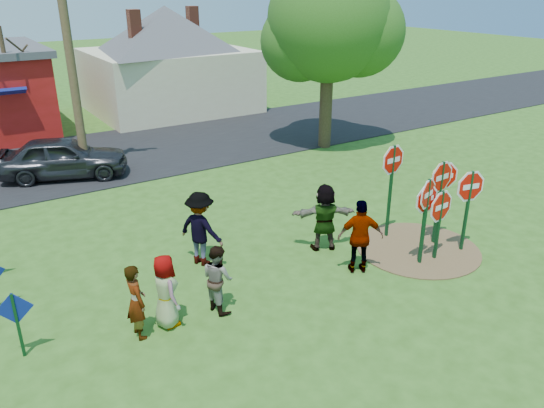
{
  "coord_description": "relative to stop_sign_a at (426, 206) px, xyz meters",
  "views": [
    {
      "loc": [
        -5.43,
        -9.4,
        6.5
      ],
      "look_at": [
        1.41,
        1.31,
        1.17
      ],
      "focal_mm": 35.0,
      "sensor_mm": 36.0,
      "label": 1
    }
  ],
  "objects": [
    {
      "name": "cream_house",
      "position": [
        1.5,
        19.51,
        1.4
      ],
      "size": [
        9.4,
        9.4,
        6.5
      ],
      "color": "beige",
      "rests_on": "ground"
    },
    {
      "name": "blue_diamond_b",
      "position": [
        -9.0,
        1.46,
        -0.67
      ],
      "size": [
        0.65,
        0.15,
        1.37
      ],
      "rotation": [
        0.0,
        0.0,
        -0.2
      ],
      "color": "#113E20",
      "rests_on": "ground"
    },
    {
      "name": "dirt_patch",
      "position": [
        0.5,
        0.51,
        -1.51
      ],
      "size": [
        3.2,
        3.2,
        0.03
      ],
      "primitive_type": "cylinder",
      "color": "brown",
      "rests_on": "ground"
    },
    {
      "name": "stop_sign_e",
      "position": [
        0.46,
        -0.08,
        -0.2
      ],
      "size": [
        1.1,
        0.11,
        1.99
      ],
      "rotation": [
        0.0,
        0.0,
        0.08
      ],
      "color": "#113E20",
      "rests_on": "ground"
    },
    {
      "name": "stop_sign_f",
      "position": [
        1.41,
        -0.14,
        0.12
      ],
      "size": [
        1.08,
        0.26,
        2.34
      ],
      "rotation": [
        0.0,
        0.0,
        -0.22
      ],
      "color": "#113E20",
      "rests_on": "ground"
    },
    {
      "name": "stop_sign_a",
      "position": [
        0.0,
        0.0,
        0.0
      ],
      "size": [
        0.99,
        0.07,
        2.21
      ],
      "rotation": [
        0.0,
        0.0,
        0.02
      ],
      "color": "#113E20",
      "rests_on": "ground"
    },
    {
      "name": "leafy_tree",
      "position": [
        4.36,
        9.35,
        3.36
      ],
      "size": [
        5.34,
        4.87,
        7.59
      ],
      "color": "#382819",
      "rests_on": "ground"
    },
    {
      "name": "person_b",
      "position": [
        -6.95,
        0.89,
        -0.73
      ],
      "size": [
        0.4,
        0.59,
        1.58
      ],
      "primitive_type": "imported",
      "rotation": [
        0.0,
        0.0,
        1.61
      ],
      "color": "#2B7C62",
      "rests_on": "ground"
    },
    {
      "name": "bare_tree_east",
      "position": [
        -6.71,
        16.23,
        1.66
      ],
      "size": [
        1.8,
        1.8,
        4.92
      ],
      "color": "#382819",
      "rests_on": "ground"
    },
    {
      "name": "suv",
      "position": [
        -6.01,
        11.2,
        -0.75
      ],
      "size": [
        4.66,
        3.14,
        1.48
      ],
      "primitive_type": "imported",
      "rotation": [
        0.0,
        0.0,
        1.22
      ],
      "color": "#2C2B30",
      "rests_on": "road"
    },
    {
      "name": "ground",
      "position": [
        -4.0,
        1.51,
        -1.52
      ],
      "size": [
        120.0,
        120.0,
        0.0
      ],
      "primitive_type": "plane",
      "color": "#2F5618",
      "rests_on": "ground"
    },
    {
      "name": "stop_sign_c",
      "position": [
        1.37,
        0.64,
        0.11
      ],
      "size": [
        0.94,
        0.37,
        2.35
      ],
      "rotation": [
        0.0,
        0.0,
        -0.36
      ],
      "color": "#113E20",
      "rests_on": "ground"
    },
    {
      "name": "stop_sign_b",
      "position": [
        0.33,
        1.52,
        0.47
      ],
      "size": [
        1.08,
        0.11,
        2.76
      ],
      "rotation": [
        0.0,
        0.0,
        0.08
      ],
      "color": "#113E20",
      "rests_on": "ground"
    },
    {
      "name": "stop_sign_d",
      "position": [
        1.12,
        0.54,
        0.2
      ],
      "size": [
        1.13,
        0.11,
        2.46
      ],
      "rotation": [
        0.0,
        0.0,
        0.08
      ],
      "color": "#113E20",
      "rests_on": "ground"
    },
    {
      "name": "utility_pole",
      "position": [
        -5.35,
        10.92,
        3.46
      ],
      "size": [
        2.25,
        0.82,
        9.48
      ],
      "rotation": [
        0.0,
        0.0,
        -0.31
      ],
      "color": "#4C3823",
      "rests_on": "ground"
    },
    {
      "name": "person_c",
      "position": [
        -5.19,
        0.87,
        -0.77
      ],
      "size": [
        0.67,
        0.81,
        1.51
      ],
      "primitive_type": "imported",
      "rotation": [
        0.0,
        0.0,
        1.72
      ],
      "color": "#97473B",
      "rests_on": "ground"
    },
    {
      "name": "road",
      "position": [
        -4.0,
        13.01,
        -1.5
      ],
      "size": [
        120.0,
        7.5,
        0.04
      ],
      "primitive_type": "cube",
      "color": "black",
      "rests_on": "ground"
    },
    {
      "name": "person_a",
      "position": [
        -6.32,
        0.94,
        -0.74
      ],
      "size": [
        0.54,
        0.8,
        1.57
      ],
      "primitive_type": "imported",
      "rotation": [
        0.0,
        0.0,
        1.63
      ],
      "color": "#3F4989",
      "rests_on": "ground"
    },
    {
      "name": "stop_sign_g",
      "position": [
        -0.04,
        -0.06,
        0.13
      ],
      "size": [
        0.97,
        0.32,
        2.38
      ],
      "rotation": [
        0.0,
        0.0,
        0.3
      ],
      "color": "#113E20",
      "rests_on": "ground"
    },
    {
      "name": "person_e",
      "position": [
        -1.59,
        0.48,
        -0.6
      ],
      "size": [
        1.17,
        0.93,
        1.86
      ],
      "primitive_type": "imported",
      "rotation": [
        0.0,
        0.0,
        2.63
      ],
      "color": "#3F2C50",
      "rests_on": "ground"
    },
    {
      "name": "person_f",
      "position": [
        -1.57,
        1.89,
        -0.63
      ],
      "size": [
        1.73,
        1.2,
        1.8
      ],
      "primitive_type": "imported",
      "rotation": [
        0.0,
        0.0,
        2.7
      ],
      "color": "#1E4C28",
      "rests_on": "ground"
    },
    {
      "name": "person_d",
      "position": [
        -4.6,
        2.91,
        -0.58
      ],
      "size": [
        1.18,
        1.41,
        1.89
      ],
      "primitive_type": "imported",
      "rotation": [
        0.0,
        0.0,
        2.04
      ],
      "color": "#2E2E33",
      "rests_on": "ground"
    }
  ]
}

